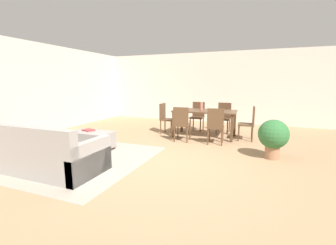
% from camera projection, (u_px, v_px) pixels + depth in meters
% --- Properties ---
extents(ground_plane, '(10.80, 10.80, 0.00)m').
position_uv_depth(ground_plane, '(166.00, 161.00, 4.53)').
color(ground_plane, '#9E7A56').
extents(wall_back, '(9.00, 0.12, 2.70)m').
position_uv_depth(wall_back, '(214.00, 88.00, 8.88)').
color(wall_back, beige).
rests_on(wall_back, ground_plane).
extents(wall_left, '(0.12, 11.00, 2.70)m').
position_uv_depth(wall_left, '(24.00, 89.00, 6.37)').
color(wall_left, beige).
rests_on(wall_left, ground_plane).
extents(area_rug, '(3.00, 2.80, 0.01)m').
position_uv_depth(area_rug, '(73.00, 158.00, 4.68)').
color(area_rug, gray).
rests_on(area_rug, ground_plane).
extents(couch, '(2.10, 0.94, 0.86)m').
position_uv_depth(couch, '(43.00, 154.00, 3.98)').
color(couch, gray).
rests_on(couch, ground_plane).
extents(ottoman_table, '(0.95, 0.53, 0.43)m').
position_uv_depth(ottoman_table, '(93.00, 139.00, 5.24)').
color(ottoman_table, gray).
rests_on(ottoman_table, ground_plane).
extents(dining_table, '(1.73, 0.90, 0.76)m').
position_uv_depth(dining_table, '(205.00, 113.00, 6.49)').
color(dining_table, '#513823').
rests_on(dining_table, ground_plane).
extents(dining_chair_near_left, '(0.42, 0.42, 0.92)m').
position_uv_depth(dining_chair_near_left, '(182.00, 122.00, 5.93)').
color(dining_chair_near_left, '#513823').
rests_on(dining_chair_near_left, ground_plane).
extents(dining_chair_near_right, '(0.43, 0.43, 0.92)m').
position_uv_depth(dining_chair_near_right, '(216.00, 124.00, 5.64)').
color(dining_chair_near_right, '#513823').
rests_on(dining_chair_near_right, ground_plane).
extents(dining_chair_far_left, '(0.42, 0.42, 0.92)m').
position_uv_depth(dining_chair_far_left, '(198.00, 114.00, 7.38)').
color(dining_chair_far_left, '#513823').
rests_on(dining_chair_far_left, ground_plane).
extents(dining_chair_far_right, '(0.42, 0.42, 0.92)m').
position_uv_depth(dining_chair_far_right, '(224.00, 116.00, 7.09)').
color(dining_chair_far_right, '#513823').
rests_on(dining_chair_far_right, ground_plane).
extents(dining_chair_head_east, '(0.42, 0.42, 0.92)m').
position_uv_depth(dining_chair_head_east, '(249.00, 121.00, 6.05)').
color(dining_chair_head_east, '#513823').
rests_on(dining_chair_head_east, ground_plane).
extents(dining_chair_head_west, '(0.40, 0.40, 0.92)m').
position_uv_depth(dining_chair_head_west, '(165.00, 116.00, 6.93)').
color(dining_chair_head_west, '#513823').
rests_on(dining_chair_head_west, ground_plane).
extents(vase_centerpiece, '(0.08, 0.08, 0.22)m').
position_uv_depth(vase_centerpiece, '(201.00, 106.00, 6.46)').
color(vase_centerpiece, '#B26659').
rests_on(vase_centerpiece, dining_table).
extents(book_on_ottoman, '(0.30, 0.26, 0.03)m').
position_uv_depth(book_on_ottoman, '(89.00, 130.00, 5.31)').
color(book_on_ottoman, maroon).
rests_on(book_on_ottoman, ottoman_table).
extents(potted_plant, '(0.59, 0.59, 0.81)m').
position_uv_depth(potted_plant, '(273.00, 136.00, 4.58)').
color(potted_plant, '#996B4C').
rests_on(potted_plant, ground_plane).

